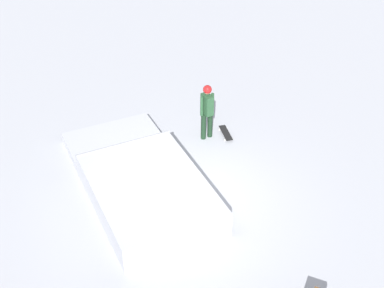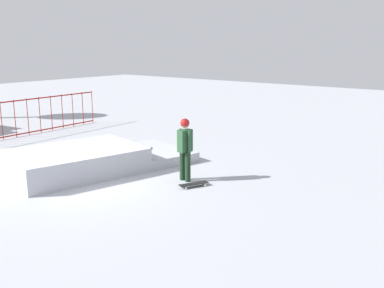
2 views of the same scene
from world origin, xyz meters
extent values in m
plane|color=#A8AAB2|center=(0.00, 0.00, 0.00)|extent=(60.00, 60.00, 0.00)
cube|color=#B0B3BB|center=(0.38, 0.82, 0.35)|extent=(4.11, 3.37, 0.70)
cube|color=#B0B3BB|center=(3.01, 0.19, 0.15)|extent=(2.35, 2.95, 0.30)
cylinder|color=gray|center=(2.13, 0.40, 0.70)|extent=(0.68, 2.55, 0.08)
cylinder|color=black|center=(1.78, -2.05, 0.41)|extent=(0.15, 0.15, 0.82)
cylinder|color=black|center=(1.74, -2.27, 0.41)|extent=(0.15, 0.15, 0.82)
cube|color=#264C2D|center=(1.76, -2.16, 1.12)|extent=(0.41, 0.27, 0.60)
cylinder|color=#264C2D|center=(1.79, -1.99, 1.12)|extent=(0.09, 0.09, 0.60)
cylinder|color=#264C2D|center=(1.73, -2.34, 1.12)|extent=(0.09, 0.09, 0.60)
sphere|color=tan|center=(1.76, -2.16, 1.57)|extent=(0.22, 0.22, 0.22)
sphere|color=#A51919|center=(1.76, -2.16, 1.60)|extent=(0.25, 0.25, 0.25)
cube|color=black|center=(1.49, -2.67, 0.08)|extent=(0.81, 0.52, 0.02)
cylinder|color=silver|center=(1.79, -2.69, 0.03)|extent=(0.06, 0.05, 0.06)
cylinder|color=silver|center=(1.69, -2.90, 0.03)|extent=(0.06, 0.05, 0.06)
cylinder|color=silver|center=(1.28, -2.45, 0.03)|extent=(0.06, 0.05, 0.06)
cylinder|color=silver|center=(1.18, -2.66, 0.03)|extent=(0.06, 0.05, 0.06)
camera|label=1|loc=(-7.68, 5.98, 8.67)|focal=48.32mm
camera|label=2|loc=(-7.16, -9.39, 3.66)|focal=41.05mm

